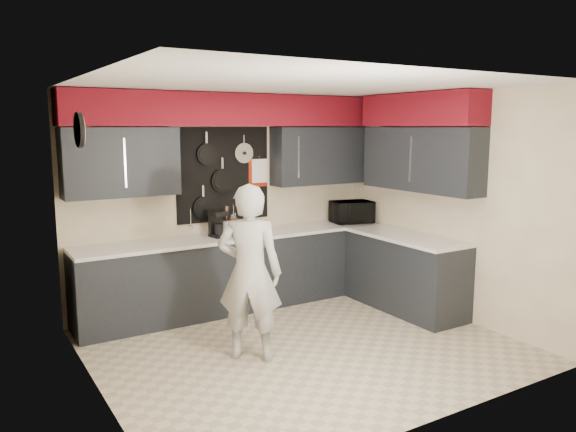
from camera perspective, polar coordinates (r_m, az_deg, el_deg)
ground at (r=5.86m, az=1.54°, el=-13.06°), size 4.00×4.00×0.00m
back_wall_assembly at (r=6.83m, az=-5.72°, el=7.39°), size 4.00×0.36×2.60m
right_wall_assembly at (r=6.81m, az=13.65°, el=6.61°), size 0.36×3.50×2.60m
left_wall_assembly at (r=4.74m, az=-19.16°, el=-2.04°), size 0.05×3.50×2.60m
base_cabinets at (r=6.87m, az=-0.16°, el=-5.66°), size 3.95×2.20×0.92m
microwave at (r=7.60m, az=6.49°, el=0.41°), size 0.59×0.45×0.29m
knife_block at (r=6.79m, az=-5.60°, el=-1.04°), size 0.09×0.09×0.20m
utensil_crock at (r=6.78m, az=-6.16°, el=-1.23°), size 0.12×0.12×0.16m
coffee_maker at (r=6.65m, az=-7.19°, el=-0.73°), size 0.19×0.23×0.31m
person at (r=5.33m, az=-3.92°, el=-5.76°), size 0.73×0.70×1.69m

